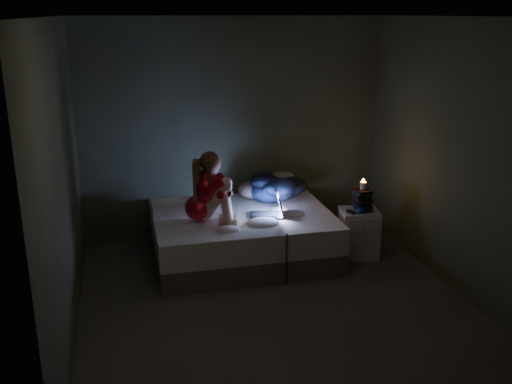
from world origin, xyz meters
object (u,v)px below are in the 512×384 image
object	(u,v)px
bed	(243,236)
candle	(363,185)
phone	(352,212)
woman	(199,188)
laptop	(266,205)
nightstand	(359,233)

from	to	relation	value
bed	candle	xyz separation A→B (m)	(1.30, -0.23, 0.57)
phone	candle	bearing A→B (deg)	2.96
woman	laptop	world-z (taller)	woman
laptop	candle	world-z (taller)	candle
woman	candle	distance (m)	1.80
woman	phone	distance (m)	1.70
laptop	nightstand	size ratio (longest dim) A/B	0.66
laptop	phone	world-z (taller)	laptop
bed	nightstand	distance (m)	1.31
woman	candle	xyz separation A→B (m)	(1.79, -0.06, -0.08)
nightstand	candle	distance (m)	0.56
nightstand	candle	size ratio (longest dim) A/B	6.76
laptop	candle	xyz separation A→B (m)	(1.07, -0.09, 0.17)
bed	laptop	bearing A→B (deg)	-30.84
nightstand	laptop	bearing A→B (deg)	-175.04
laptop	bed	bearing A→B (deg)	161.27
laptop	candle	distance (m)	1.09
bed	phone	xyz separation A→B (m)	(1.17, -0.29, 0.28)
woman	nightstand	size ratio (longest dim) A/B	1.42
bed	phone	distance (m)	1.24
woman	laptop	size ratio (longest dim) A/B	2.14
bed	candle	distance (m)	1.44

